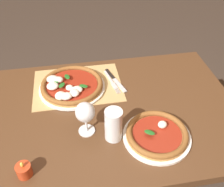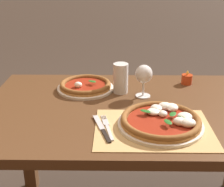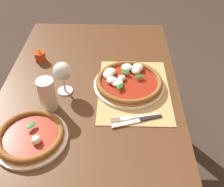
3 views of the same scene
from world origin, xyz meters
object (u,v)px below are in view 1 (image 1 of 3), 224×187
object	(u,v)px
pizza_far	(157,134)
wine_glass	(85,113)
fork	(112,82)
knife	(115,80)
pint_glass	(113,125)
pizza_near	(71,86)
votive_candle	(24,171)

from	to	relation	value
pizza_far	wine_glass	distance (m)	0.31
fork	knife	size ratio (longest dim) A/B	0.95
wine_glass	fork	xyz separation A→B (m)	(-0.16, -0.31, -0.10)
pint_glass	knife	distance (m)	0.38
knife	fork	bearing A→B (deg)	27.49
pizza_near	pizza_far	bearing A→B (deg)	131.55
pizza_near	pint_glass	distance (m)	0.38
fork	pint_glass	bearing A→B (deg)	81.33
pizza_near	knife	bearing A→B (deg)	-172.41
knife	votive_candle	size ratio (longest dim) A/B	2.92
votive_candle	knife	bearing A→B (deg)	-130.79
pizza_near	wine_glass	xyz separation A→B (m)	(-0.05, 0.29, 0.08)
pint_glass	fork	distance (m)	0.37
fork	knife	bearing A→B (deg)	-152.51
pint_glass	wine_glass	bearing A→B (deg)	-25.18
knife	pizza_near	bearing A→B (deg)	7.59
wine_glass	votive_candle	world-z (taller)	wine_glass
wine_glass	votive_candle	distance (m)	0.30
wine_glass	votive_candle	size ratio (longest dim) A/B	2.15
pizza_near	votive_candle	bearing A→B (deg)	67.35
pizza_far	votive_candle	bearing A→B (deg)	9.28
votive_candle	wine_glass	bearing A→B (deg)	-144.97
wine_glass	knife	xyz separation A→B (m)	(-0.18, -0.32, -0.10)
pizza_far	wine_glass	world-z (taller)	wine_glass
pizza_near	pint_glass	xyz separation A→B (m)	(-0.15, 0.34, 0.05)
pizza_near	pizza_far	distance (m)	0.50
pizza_near	pizza_far	world-z (taller)	pizza_near
pizza_far	fork	bearing A→B (deg)	-72.94
pint_glass	fork	size ratio (longest dim) A/B	0.73
wine_glass	fork	distance (m)	0.36
pizza_near	votive_candle	xyz separation A→B (m)	(0.19, 0.46, -0.00)
knife	pint_glass	bearing A→B (deg)	78.47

